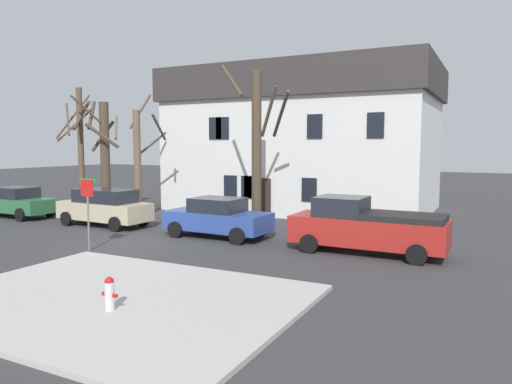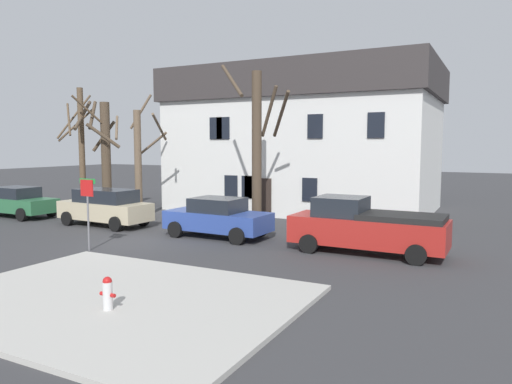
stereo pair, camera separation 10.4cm
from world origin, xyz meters
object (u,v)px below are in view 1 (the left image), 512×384
at_px(building_main, 304,139).
at_px(street_sign_pole, 88,200).
at_px(pickup_truck_red, 366,226).
at_px(bicycle_leaning, 109,207).
at_px(tree_bare_mid, 103,153).
at_px(car_green_sedan, 16,202).
at_px(fire_hydrant, 110,293).
at_px(tree_bare_far, 138,159).
at_px(tree_bare_near, 80,146).
at_px(car_beige_wagon, 105,207).
at_px(tree_bare_end, 257,145).
at_px(car_blue_sedan, 218,217).

relative_size(building_main, street_sign_pole, 5.79).
height_order(pickup_truck_red, bicycle_leaning, pickup_truck_red).
distance_m(tree_bare_mid, car_green_sedan, 5.27).
bearing_deg(fire_hydrant, tree_bare_mid, 134.76).
height_order(tree_bare_mid, tree_bare_far, tree_bare_far).
xyz_separation_m(car_green_sedan, street_sign_pole, (9.82, -4.28, 1.04)).
bearing_deg(tree_bare_near, car_beige_wagon, -31.35).
bearing_deg(building_main, tree_bare_end, -83.82).
xyz_separation_m(tree_bare_near, bicycle_leaning, (1.41, 0.65, -3.43)).
distance_m(tree_bare_far, car_green_sedan, 7.21).
relative_size(building_main, car_green_sedan, 3.23).
bearing_deg(car_blue_sedan, pickup_truck_red, -1.24).
height_order(tree_bare_end, pickup_truck_red, tree_bare_end).
bearing_deg(fire_hydrant, bicycle_leaning, 134.02).
distance_m(tree_bare_mid, street_sign_pole, 10.30).
distance_m(building_main, pickup_truck_red, 12.79).
distance_m(tree_bare_near, car_green_sedan, 4.50).
distance_m(tree_bare_far, car_beige_wagon, 3.37).
bearing_deg(tree_bare_mid, fire_hydrant, -45.24).
xyz_separation_m(tree_bare_mid, car_green_sedan, (-3.11, -3.37, -2.60)).
xyz_separation_m(tree_bare_mid, car_blue_sedan, (9.56, -3.30, -2.59)).
bearing_deg(bicycle_leaning, building_main, 38.51).
height_order(fire_hydrant, bicycle_leaning, bicycle_leaning).
bearing_deg(bicycle_leaning, fire_hydrant, -45.98).
bearing_deg(tree_bare_mid, tree_bare_end, -5.26).
distance_m(tree_bare_end, fire_hydrant, 12.01).
distance_m(building_main, tree_bare_near, 13.00).
xyz_separation_m(building_main, car_green_sedan, (-12.46, -10.46, -3.41)).
bearing_deg(pickup_truck_red, street_sign_pole, -155.20).
xyz_separation_m(tree_bare_near, tree_bare_far, (4.26, -0.10, -0.65)).
bearing_deg(street_sign_pole, car_green_sedan, 156.44).
height_order(car_blue_sedan, pickup_truck_red, pickup_truck_red).
relative_size(tree_bare_far, tree_bare_end, 0.87).
relative_size(car_beige_wagon, fire_hydrant, 6.28).
height_order(tree_bare_mid, tree_bare_end, tree_bare_end).
relative_size(tree_bare_near, street_sign_pole, 2.66).
bearing_deg(tree_bare_far, building_main, 52.16).
bearing_deg(bicycle_leaning, tree_bare_mid, 171.15).
height_order(tree_bare_end, bicycle_leaning, tree_bare_end).
distance_m(car_green_sedan, pickup_truck_red, 18.95).
xyz_separation_m(tree_bare_mid, street_sign_pole, (6.71, -7.65, -1.56)).
relative_size(car_beige_wagon, car_blue_sedan, 1.07).
distance_m(tree_bare_mid, car_blue_sedan, 10.44).
relative_size(building_main, tree_bare_end, 2.04).
relative_size(tree_bare_near, fire_hydrant, 9.17).
xyz_separation_m(car_green_sedan, bicycle_leaning, (3.48, 3.31, -0.45)).
distance_m(tree_bare_far, tree_bare_end, 7.04).
height_order(car_beige_wagon, bicycle_leaning, car_beige_wagon).
bearing_deg(street_sign_pole, pickup_truck_red, 24.80).
height_order(car_blue_sedan, bicycle_leaning, car_blue_sedan).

